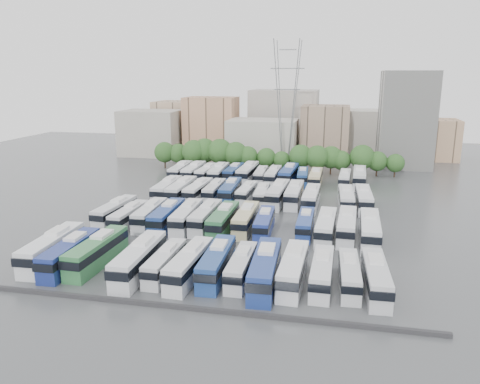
% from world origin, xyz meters
% --- Properties ---
extents(ground, '(220.00, 220.00, 0.00)m').
position_xyz_m(ground, '(0.00, 0.00, 0.00)').
color(ground, '#424447').
rests_on(ground, ground).
extents(parapet, '(56.00, 0.50, 0.50)m').
position_xyz_m(parapet, '(0.00, -33.00, 0.25)').
color(parapet, '#2D2D30').
rests_on(parapet, ground).
extents(tree_line, '(65.61, 8.03, 8.49)m').
position_xyz_m(tree_line, '(-2.61, 42.07, 4.52)').
color(tree_line, black).
rests_on(tree_line, ground).
extents(city_buildings, '(102.00, 35.00, 20.00)m').
position_xyz_m(city_buildings, '(-7.46, 71.86, 7.87)').
color(city_buildings, '#9E998E').
rests_on(city_buildings, ground).
extents(apartment_tower, '(14.00, 14.00, 26.00)m').
position_xyz_m(apartment_tower, '(34.00, 58.00, 13.00)').
color(apartment_tower, silver).
rests_on(apartment_tower, ground).
extents(electricity_pylon, '(9.00, 6.91, 33.83)m').
position_xyz_m(electricity_pylon, '(2.00, 50.00, 18.66)').
color(electricity_pylon, slate).
rests_on(electricity_pylon, ground).
extents(bus_r0_s0, '(3.59, 13.49, 4.19)m').
position_xyz_m(bus_r0_s0, '(-21.51, -23.86, 2.06)').
color(bus_r0_s0, silver).
rests_on(bus_r0_s0, ground).
extents(bus_r0_s1, '(3.18, 12.71, 3.96)m').
position_xyz_m(bus_r0_s1, '(-18.20, -24.84, 1.94)').
color(bus_r0_s1, navy).
rests_on(bus_r0_s1, ground).
extents(bus_r0_s2, '(3.16, 13.09, 4.09)m').
position_xyz_m(bus_r0_s2, '(-14.96, -23.63, 2.01)').
color(bus_r0_s2, '#31733F').
rests_on(bus_r0_s2, ground).
extents(bus_r0_s4, '(3.31, 13.46, 4.20)m').
position_xyz_m(bus_r0_s4, '(-8.23, -25.13, 2.06)').
color(bus_r0_s4, silver).
rests_on(bus_r0_s4, ground).
extents(bus_r0_s5, '(2.38, 10.92, 3.42)m').
position_xyz_m(bus_r0_s5, '(-4.95, -24.56, 1.68)').
color(bus_r0_s5, silver).
rests_on(bus_r0_s5, ground).
extents(bus_r0_s6, '(3.13, 12.45, 3.88)m').
position_xyz_m(bus_r0_s6, '(-1.52, -24.96, 1.90)').
color(bus_r0_s6, silver).
rests_on(bus_r0_s6, ground).
extents(bus_r0_s7, '(3.11, 12.54, 3.91)m').
position_xyz_m(bus_r0_s7, '(1.71, -23.73, 1.92)').
color(bus_r0_s7, navy).
rests_on(bus_r0_s7, ground).
extents(bus_r0_s8, '(2.48, 10.99, 3.44)m').
position_xyz_m(bus_r0_s8, '(4.94, -23.79, 1.69)').
color(bus_r0_s8, silver).
rests_on(bus_r0_s8, ground).
extents(bus_r0_s9, '(3.52, 13.62, 4.24)m').
position_xyz_m(bus_r0_s9, '(8.11, -24.82, 2.08)').
color(bus_r0_s9, navy).
rests_on(bus_r0_s9, ground).
extents(bus_r0_s10, '(3.03, 12.58, 3.93)m').
position_xyz_m(bus_r0_s10, '(11.45, -23.81, 1.93)').
color(bus_r0_s10, silver).
rests_on(bus_r0_s10, ground).
extents(bus_r0_s11, '(2.72, 11.48, 3.59)m').
position_xyz_m(bus_r0_s11, '(14.94, -23.68, 1.76)').
color(bus_r0_s11, silver).
rests_on(bus_r0_s11, ground).
extents(bus_r0_s12, '(2.72, 10.88, 3.39)m').
position_xyz_m(bus_r0_s12, '(18.21, -23.47, 1.66)').
color(bus_r0_s12, silver).
rests_on(bus_r0_s12, ground).
extents(bus_r0_s13, '(3.04, 12.07, 3.76)m').
position_xyz_m(bus_r0_s13, '(21.26, -24.09, 1.85)').
color(bus_r0_s13, silver).
rests_on(bus_r0_s13, ground).
extents(bus_r1_s0, '(3.23, 12.21, 3.80)m').
position_xyz_m(bus_r1_s0, '(-21.46, -5.24, 1.86)').
color(bus_r1_s0, silver).
rests_on(bus_r1_s0, ground).
extents(bus_r1_s1, '(2.73, 11.36, 3.55)m').
position_xyz_m(bus_r1_s1, '(-18.09, -6.96, 1.74)').
color(bus_r1_s1, silver).
rests_on(bus_r1_s1, ground).
extents(bus_r1_s2, '(3.19, 12.07, 3.75)m').
position_xyz_m(bus_r1_s2, '(-14.84, -5.66, 1.84)').
color(bus_r1_s2, silver).
rests_on(bus_r1_s2, ground).
extents(bus_r1_s3, '(3.13, 12.74, 3.98)m').
position_xyz_m(bus_r1_s3, '(-11.48, -6.38, 1.95)').
color(bus_r1_s3, navy).
rests_on(bus_r1_s3, ground).
extents(bus_r1_s4, '(3.21, 12.58, 3.92)m').
position_xyz_m(bus_r1_s4, '(-8.22, -5.78, 1.92)').
color(bus_r1_s4, silver).
rests_on(bus_r1_s4, ground).
extents(bus_r1_s5, '(2.80, 12.35, 3.87)m').
position_xyz_m(bus_r1_s5, '(-5.06, -5.22, 1.90)').
color(bus_r1_s5, silver).
rests_on(bus_r1_s5, ground).
extents(bus_r1_s6, '(2.84, 12.71, 3.98)m').
position_xyz_m(bus_r1_s6, '(-1.72, -6.47, 1.96)').
color(bus_r1_s6, '#2D693E').
rests_on(bus_r1_s6, ground).
extents(bus_r1_s7, '(2.73, 12.15, 3.80)m').
position_xyz_m(bus_r1_s7, '(1.77, -4.93, 1.87)').
color(bus_r1_s7, '#C1B685').
rests_on(bus_r1_s7, ground).
extents(bus_r1_s8, '(2.90, 11.35, 3.53)m').
position_xyz_m(bus_r1_s8, '(5.02, -5.94, 1.73)').
color(bus_r1_s8, navy).
rests_on(bus_r1_s8, ground).
extents(bus_r1_s10, '(2.40, 10.99, 3.45)m').
position_xyz_m(bus_r1_s10, '(11.56, -4.97, 1.69)').
color(bus_r1_s10, navy).
rests_on(bus_r1_s10, ground).
extents(bus_r1_s11, '(3.23, 12.50, 3.89)m').
position_xyz_m(bus_r1_s11, '(14.88, -6.38, 1.91)').
color(bus_r1_s11, silver).
rests_on(bus_r1_s11, ground).
extents(bus_r1_s12, '(3.33, 12.73, 3.96)m').
position_xyz_m(bus_r1_s12, '(18.08, -5.27, 1.94)').
color(bus_r1_s12, silver).
rests_on(bus_r1_s12, ground).
extents(bus_r1_s13, '(3.23, 13.28, 4.15)m').
position_xyz_m(bus_r1_s13, '(21.52, -6.77, 2.04)').
color(bus_r1_s13, white).
rests_on(bus_r1_s13, ground).
extents(bus_r2_s1, '(3.25, 13.04, 4.07)m').
position_xyz_m(bus_r2_s1, '(-18.09, 11.37, 2.00)').
color(bus_r2_s1, silver).
rests_on(bus_r2_s1, ground).
extents(bus_r2_s2, '(2.89, 13.16, 4.13)m').
position_xyz_m(bus_r2_s2, '(-14.94, 11.20, 2.03)').
color(bus_r2_s2, silver).
rests_on(bus_r2_s2, ground).
extents(bus_r2_s3, '(3.18, 12.30, 3.83)m').
position_xyz_m(bus_r2_s3, '(-11.59, 11.99, 1.88)').
color(bus_r2_s3, silver).
rests_on(bus_r2_s3, ground).
extents(bus_r2_s4, '(2.66, 11.50, 3.60)m').
position_xyz_m(bus_r2_s4, '(-8.42, 13.08, 1.77)').
color(bus_r2_s4, silver).
rests_on(bus_r2_s4, ground).
extents(bus_r2_s5, '(3.27, 12.68, 3.95)m').
position_xyz_m(bus_r2_s5, '(-5.05, 13.04, 1.94)').
color(bus_r2_s5, navy).
rests_on(bus_r2_s5, ground).
extents(bus_r2_s6, '(2.74, 10.88, 3.39)m').
position_xyz_m(bus_r2_s6, '(-1.68, 13.22, 1.66)').
color(bus_r2_s6, silver).
rests_on(bus_r2_s6, ground).
extents(bus_r2_s7, '(2.87, 10.90, 3.39)m').
position_xyz_m(bus_r2_s7, '(1.64, 12.25, 1.66)').
color(bus_r2_s7, silver).
rests_on(bus_r2_s7, ground).
extents(bus_r2_s8, '(3.52, 13.35, 4.15)m').
position_xyz_m(bus_r2_s8, '(4.88, 12.18, 2.04)').
color(bus_r2_s8, silver).
rests_on(bus_r2_s8, ground).
extents(bus_r2_s9, '(2.95, 12.79, 4.00)m').
position_xyz_m(bus_r2_s9, '(8.07, 12.77, 1.96)').
color(bus_r2_s9, silver).
rests_on(bus_r2_s9, ground).
extents(bus_r2_s10, '(3.06, 12.39, 3.86)m').
position_xyz_m(bus_r2_s10, '(11.53, 10.86, 1.90)').
color(bus_r2_s10, silver).
rests_on(bus_r2_s10, ground).
extents(bus_r2_s12, '(3.07, 12.38, 3.86)m').
position_xyz_m(bus_r2_s12, '(18.15, 11.47, 1.89)').
color(bus_r2_s12, silver).
rests_on(bus_r2_s12, ground).
extents(bus_r2_s13, '(3.08, 12.70, 3.96)m').
position_xyz_m(bus_r2_s13, '(21.43, 11.90, 1.95)').
color(bus_r2_s13, silver).
rests_on(bus_r2_s13, ground).
extents(bus_r3_s0, '(3.12, 12.79, 3.99)m').
position_xyz_m(bus_r3_s0, '(-21.43, 29.64, 1.96)').
color(bus_r3_s0, silver).
rests_on(bus_r3_s0, ground).
extents(bus_r3_s1, '(2.88, 12.85, 4.03)m').
position_xyz_m(bus_r3_s1, '(-18.03, 29.67, 1.98)').
color(bus_r3_s1, white).
rests_on(bus_r3_s1, ground).
extents(bus_r3_s2, '(3.17, 12.01, 3.73)m').
position_xyz_m(bus_r3_s2, '(-14.68, 29.58, 1.83)').
color(bus_r3_s2, white).
rests_on(bus_r3_s2, ground).
extents(bus_r3_s3, '(3.27, 12.99, 4.05)m').
position_xyz_m(bus_r3_s3, '(-11.65, 29.14, 1.99)').
color(bus_r3_s3, silver).
rests_on(bus_r3_s3, ground).
extents(bus_r3_s4, '(3.03, 12.17, 3.79)m').
position_xyz_m(bus_r3_s4, '(-8.33, 30.97, 1.86)').
color(bus_r3_s4, navy).
rests_on(bus_r3_s4, ground).
extents(bus_r3_s5, '(3.38, 13.54, 4.22)m').
position_xyz_m(bus_r3_s5, '(-4.88, 30.97, 2.07)').
color(bus_r3_s5, silver).
rests_on(bus_r3_s5, ground).
extents(bus_r3_s6, '(2.75, 10.90, 3.40)m').
position_xyz_m(bus_r3_s6, '(-1.63, 30.67, 1.67)').
color(bus_r3_s6, silver).
rests_on(bus_r3_s6, ground).
extents(bus_r3_s7, '(2.79, 11.93, 3.73)m').
position_xyz_m(bus_r3_s7, '(1.47, 29.77, 1.83)').
color(bus_r3_s7, silver).
rests_on(bus_r3_s7, ground).
extents(bus_r3_s8, '(3.64, 13.66, 4.24)m').
position_xyz_m(bus_r3_s8, '(5.04, 30.69, 2.08)').
color(bus_r3_s8, navy).
rests_on(bus_r3_s8, ground).
extents(bus_r3_s9, '(2.97, 11.13, 3.46)m').
position_xyz_m(bus_r3_s9, '(8.30, 30.87, 1.70)').
color(bus_r3_s9, navy).
rests_on(bus_r3_s9, ground).
extents(bus_r3_s10, '(2.81, 11.98, 3.74)m').
position_xyz_m(bus_r3_s10, '(11.43, 29.01, 1.84)').
color(bus_r3_s10, beige).
rests_on(bus_r3_s10, ground).
extents(bus_r3_s12, '(2.99, 11.26, 3.50)m').
position_xyz_m(bus_r3_s12, '(18.01, 30.39, 1.72)').
color(bus_r3_s12, silver).
rests_on(bus_r3_s12, ground).
extents(bus_r3_s13, '(3.44, 13.31, 4.14)m').
position_xyz_m(bus_r3_s13, '(21.29, 31.30, 2.03)').
color(bus_r3_s13, silver).
rests_on(bus_r3_s13, ground).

